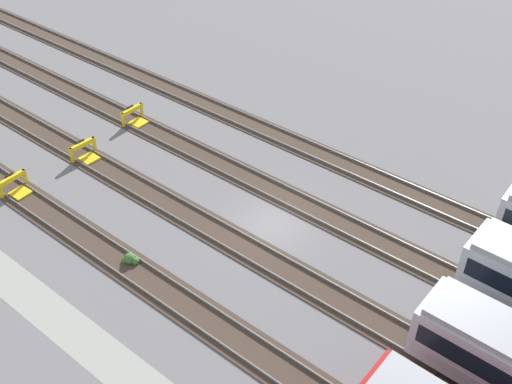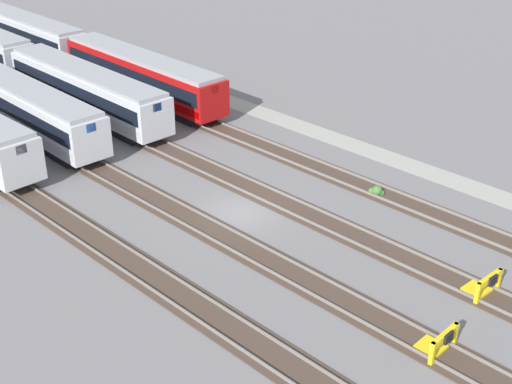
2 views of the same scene
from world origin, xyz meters
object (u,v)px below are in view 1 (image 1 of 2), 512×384
bumper_stop_nearest_track (16,186)px  bumper_stop_middle_track (135,117)px  bumper_stop_near_inner_track (86,152)px  weed_clump (130,259)px

bumper_stop_nearest_track → bumper_stop_middle_track: size_ratio=1.00×
bumper_stop_near_inner_track → weed_clump: bearing=-26.2°
bumper_stop_middle_track → weed_clump: size_ratio=2.18×
bumper_stop_near_inner_track → bumper_stop_middle_track: bearing=98.8°
bumper_stop_nearest_track → bumper_stop_near_inner_track: size_ratio=1.00×
bumper_stop_middle_track → weed_clump: bearing=-43.3°
bumper_stop_nearest_track → weed_clump: 10.20m
bumper_stop_nearest_track → bumper_stop_middle_track: bearing=92.1°
bumper_stop_nearest_track → bumper_stop_near_inner_track: bearing=85.4°
bumper_stop_nearest_track → bumper_stop_near_inner_track: same height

